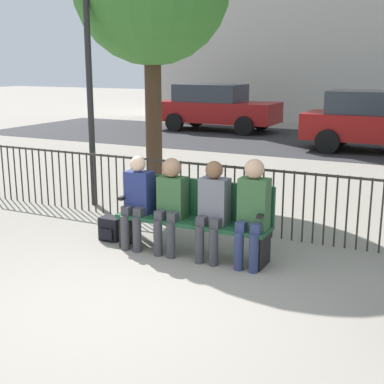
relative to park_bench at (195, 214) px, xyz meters
name	(u,v)px	position (x,y,z in m)	size (l,w,h in m)	color
ground_plane	(118,306)	(0.00, -1.71, -0.50)	(80.00, 80.00, 0.00)	gray
park_bench	(195,214)	(0.00, 0.00, 0.00)	(1.97, 0.45, 0.92)	#194728
seated_person_0	(137,197)	(-0.75, -0.13, 0.16)	(0.34, 0.39, 1.19)	#3D3D42
seated_person_1	(171,200)	(-0.27, -0.13, 0.19)	(0.34, 0.39, 1.20)	#3D3D42
seated_person_2	(213,206)	(0.30, -0.13, 0.18)	(0.34, 0.39, 1.21)	#3D3D42
seated_person_3	(253,207)	(0.80, -0.13, 0.22)	(0.34, 0.39, 1.27)	navy
backpack	(111,229)	(-1.23, -0.06, -0.35)	(0.29, 0.25, 0.31)	black
fence_railing	(225,192)	(-0.02, 1.00, 0.06)	(9.01, 0.03, 0.95)	#2D2823
lamp_post	(88,55)	(-2.56, 1.37, 1.95)	(0.28, 0.28, 3.71)	black
street_surface	(348,145)	(0.00, 10.29, -0.50)	(24.00, 6.00, 0.01)	#2B2B2D
parked_car_0	(382,121)	(1.00, 9.24, 0.34)	(4.20, 1.94, 1.62)	maroon
parked_car_1	(216,107)	(-4.88, 11.70, 0.34)	(4.20, 1.94, 1.62)	maroon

